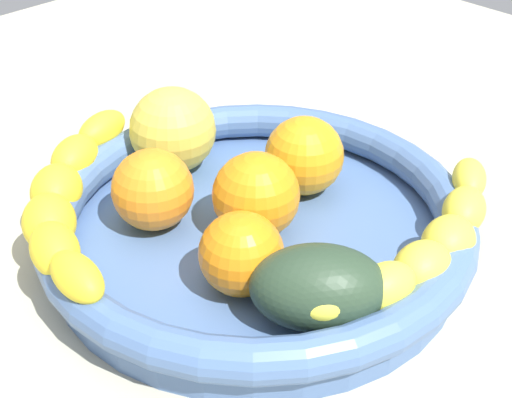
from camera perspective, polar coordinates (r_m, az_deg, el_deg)
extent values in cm
cube|color=#AEAA92|center=(61.24, 0.00, -4.91)|extent=(120.00, 120.00, 3.00)
cylinder|color=#486699|center=(59.74, 0.00, -3.11)|extent=(31.20, 31.20, 1.84)
torus|color=#486699|center=(58.31, 0.00, -1.22)|extent=(33.30, 33.30, 2.99)
ellipsoid|color=yellow|center=(67.05, -11.38, 5.14)|extent=(4.05, 5.78, 2.76)
ellipsoid|color=yellow|center=(64.41, -13.33, 3.03)|extent=(5.49, 6.21, 3.36)
ellipsoid|color=yellow|center=(61.47, -14.61, 0.60)|extent=(6.47, 6.52, 3.95)
ellipsoid|color=yellow|center=(58.08, -15.14, -1.67)|extent=(6.54, 6.15, 3.95)
ellipsoid|color=yellow|center=(54.37, -14.75, -3.67)|extent=(6.03, 4.84, 3.36)
ellipsoid|color=yellow|center=(50.85, -13.19, -5.65)|extent=(5.43, 3.16, 2.76)
ellipsoid|color=yellow|center=(48.57, 5.98, -7.53)|extent=(4.12, 5.36, 2.60)
ellipsoid|color=yellow|center=(50.67, 9.53, -6.46)|extent=(3.94, 5.22, 3.16)
ellipsoid|color=yellow|center=(53.32, 12.23, -5.07)|extent=(3.79, 4.80, 3.72)
ellipsoid|color=yellow|center=(56.11, 14.11, -3.13)|extent=(4.61, 5.40, 3.72)
ellipsoid|color=yellow|center=(58.91, 15.22, -0.80)|extent=(4.74, 5.59, 3.16)
ellipsoid|color=yellow|center=(61.86, 15.58, 1.47)|extent=(4.79, 5.39, 2.60)
sphere|color=orange|center=(52.18, -1.10, -4.09)|extent=(5.92, 5.92, 5.92)
sphere|color=orange|center=(57.26, 0.01, 0.26)|extent=(6.65, 6.65, 6.65)
sphere|color=orange|center=(58.73, -7.69, 0.69)|extent=(6.33, 6.33, 6.33)
sphere|color=orange|center=(62.41, 3.61, 3.24)|extent=(6.50, 6.50, 6.50)
ellipsoid|color=#283D2A|center=(49.85, 4.67, -6.58)|extent=(10.70, 10.64, 5.66)
sphere|color=gold|center=(65.48, -6.22, 5.13)|extent=(7.37, 7.37, 7.37)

